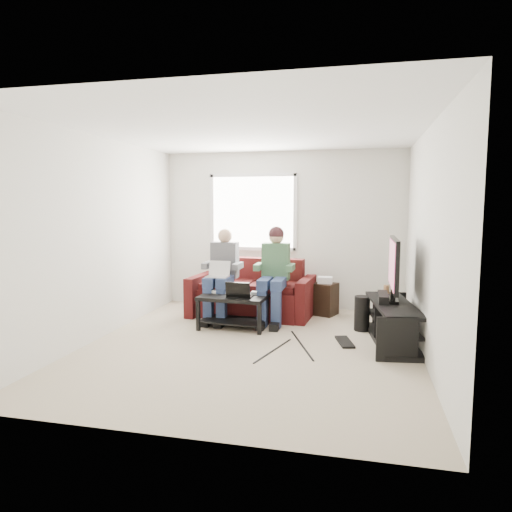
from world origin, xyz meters
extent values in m
plane|color=#BBAE91|center=(0.00, 0.00, 0.00)|extent=(4.50, 4.50, 0.00)
plane|color=white|center=(0.00, 0.00, 2.60)|extent=(4.50, 4.50, 0.00)
plane|color=silver|center=(0.00, 2.25, 1.30)|extent=(4.50, 0.00, 4.50)
plane|color=silver|center=(0.00, -2.25, 1.30)|extent=(4.50, 0.00, 4.50)
plane|color=silver|center=(-2.00, 0.00, 1.30)|extent=(0.00, 4.50, 4.50)
plane|color=silver|center=(2.00, 0.00, 1.30)|extent=(0.00, 4.50, 4.50)
cube|color=white|center=(-0.50, 2.24, 1.60)|extent=(1.40, 0.01, 1.20)
cube|color=silver|center=(-0.50, 2.23, 1.60)|extent=(1.48, 0.04, 1.28)
cube|color=#451111|center=(-0.35, 1.53, 0.21)|extent=(1.60, 0.94, 0.43)
cube|color=#451111|center=(-0.35, 1.89, 0.65)|extent=(1.55, 0.33, 0.44)
cube|color=#451111|center=(-1.20, 1.53, 0.31)|extent=(0.23, 0.93, 0.61)
cube|color=#451111|center=(0.50, 1.53, 0.31)|extent=(0.23, 0.93, 0.61)
cube|color=#451111|center=(-0.73, 1.51, 0.48)|extent=(0.77, 0.76, 0.10)
cube|color=#451111|center=(0.03, 1.51, 0.48)|extent=(0.77, 0.76, 0.10)
cube|color=navy|center=(-0.85, 1.09, 0.60)|extent=(0.16, 0.45, 0.14)
cube|color=navy|center=(-0.65, 1.09, 0.60)|extent=(0.16, 0.45, 0.14)
cube|color=navy|center=(-0.85, 0.90, 0.26)|extent=(0.13, 0.13, 0.53)
cube|color=navy|center=(-0.65, 0.90, 0.26)|extent=(0.13, 0.13, 0.53)
cube|color=#55565A|center=(-0.75, 1.41, 0.88)|extent=(0.40, 0.22, 0.55)
sphere|color=tan|center=(-0.75, 1.43, 1.25)|extent=(0.22, 0.22, 0.22)
cube|color=navy|center=(-0.05, 1.09, 0.60)|extent=(0.16, 0.45, 0.14)
cube|color=navy|center=(0.15, 1.09, 0.60)|extent=(0.16, 0.45, 0.14)
cube|color=navy|center=(-0.05, 0.90, 0.26)|extent=(0.13, 0.13, 0.53)
cube|color=navy|center=(0.15, 0.90, 0.26)|extent=(0.13, 0.13, 0.53)
cube|color=#545757|center=(0.05, 1.41, 0.88)|extent=(0.40, 0.22, 0.55)
sphere|color=tan|center=(0.05, 1.43, 1.25)|extent=(0.22, 0.22, 0.22)
sphere|color=#31181B|center=(0.05, 1.43, 1.29)|extent=(0.23, 0.23, 0.23)
cube|color=black|center=(-0.44, 0.78, 0.44)|extent=(0.96, 0.62, 0.05)
cube|color=black|center=(-0.44, 0.78, 0.10)|extent=(0.87, 0.53, 0.02)
cube|color=black|center=(-0.87, 0.53, 0.21)|extent=(0.05, 0.05, 0.41)
cube|color=black|center=(-0.01, 0.53, 0.21)|extent=(0.05, 0.05, 0.41)
cube|color=black|center=(-0.87, 1.03, 0.21)|extent=(0.05, 0.05, 0.41)
cube|color=black|center=(-0.01, 1.03, 0.21)|extent=(0.05, 0.05, 0.41)
cube|color=silver|center=(-0.72, 0.90, 0.48)|extent=(0.14, 0.09, 0.04)
cube|color=black|center=(-0.54, 0.96, 0.48)|extent=(0.15, 0.10, 0.04)
cube|color=gray|center=(-0.14, 0.93, 0.48)|extent=(0.14, 0.10, 0.04)
cube|color=black|center=(1.70, 0.57, 0.48)|extent=(0.66, 1.56, 0.04)
cube|color=black|center=(1.70, 0.57, 0.25)|extent=(0.61, 1.50, 0.03)
cube|color=black|center=(1.70, 0.57, 0.03)|extent=(0.66, 1.56, 0.06)
cube|color=black|center=(1.70, -0.17, 0.25)|extent=(0.45, 0.10, 0.50)
cube|color=black|center=(1.70, 1.30, 0.25)|extent=(0.45, 0.10, 0.50)
cube|color=black|center=(1.70, 0.67, 0.52)|extent=(0.12, 0.40, 0.04)
cube|color=black|center=(1.70, 0.67, 0.60)|extent=(0.06, 0.06, 0.12)
cube|color=black|center=(1.70, 0.67, 0.99)|extent=(0.05, 1.10, 0.65)
cube|color=#CC306A|center=(1.67, 0.67, 0.99)|extent=(0.01, 1.01, 0.58)
cube|color=black|center=(1.58, 0.67, 0.55)|extent=(0.12, 0.50, 0.10)
cylinder|color=#A77448|center=(1.65, 1.20, 0.56)|extent=(0.08, 0.08, 0.12)
cube|color=silver|center=(1.70, 0.17, 0.30)|extent=(0.30, 0.22, 0.06)
cube|color=gray|center=(1.70, 0.87, 0.31)|extent=(0.34, 0.26, 0.08)
cube|color=black|center=(1.70, 0.52, 0.30)|extent=(0.38, 0.30, 0.07)
cylinder|color=black|center=(1.33, 1.04, 0.24)|extent=(0.21, 0.21, 0.48)
cube|color=black|center=(1.12, 0.41, 0.01)|extent=(0.27, 0.50, 0.03)
cube|color=black|center=(0.76, 1.84, 0.25)|extent=(0.34, 0.34, 0.50)
cube|color=silver|center=(0.76, 1.84, 0.55)|extent=(0.22, 0.18, 0.10)
camera|label=1|loc=(1.27, -5.27, 1.74)|focal=32.00mm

